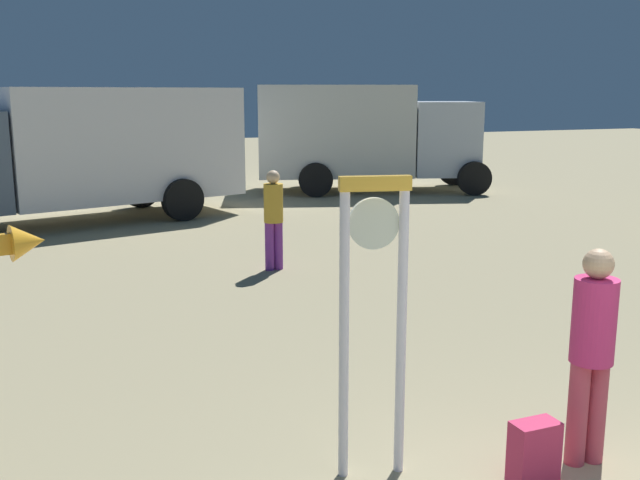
% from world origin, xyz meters
% --- Properties ---
extents(standing_clock, '(0.50, 0.19, 2.16)m').
position_xyz_m(standing_clock, '(-1.05, 1.97, 1.32)').
color(standing_clock, white).
rests_on(standing_clock, ground_plane).
extents(person_near_clock, '(0.31, 0.31, 1.63)m').
position_xyz_m(person_near_clock, '(0.48, 1.50, 0.91)').
color(person_near_clock, '#BB4154').
rests_on(person_near_clock, ground_plane).
extents(backpack, '(0.33, 0.23, 0.47)m').
position_xyz_m(backpack, '(-0.09, 1.38, 0.23)').
color(backpack, '#C92F56').
rests_on(backpack, ground_plane).
extents(person_distant, '(0.30, 0.30, 1.55)m').
position_xyz_m(person_distant, '(0.28, 8.04, 0.86)').
color(person_distant, '#793194').
rests_on(person_distant, ground_plane).
extents(box_truck_near, '(6.57, 4.09, 2.89)m').
position_xyz_m(box_truck_near, '(5.50, 15.79, 1.58)').
color(box_truck_near, silver).
rests_on(box_truck_near, ground_plane).
extents(box_truck_far, '(7.48, 4.04, 2.80)m').
position_xyz_m(box_truck_far, '(-2.04, 13.63, 1.55)').
color(box_truck_far, silver).
rests_on(box_truck_far, ground_plane).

